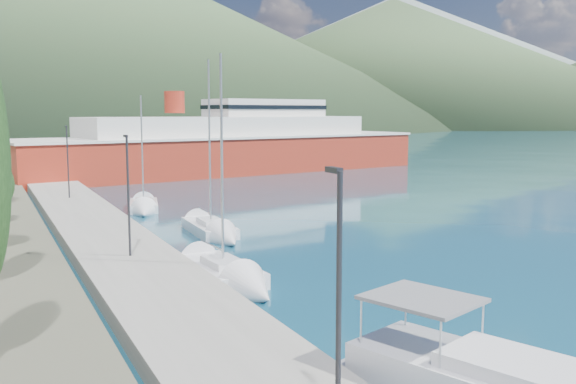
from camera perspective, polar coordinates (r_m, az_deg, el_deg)
ground at (r=139.41m, az=-19.21°, el=3.44°), size 1400.00×1400.00×0.00m
quay at (r=45.42m, az=-17.05°, el=-2.80°), size 5.00×88.00×0.80m
hills_far at (r=659.08m, az=-12.24°, el=13.01°), size 1480.00×900.00×180.00m
hills_near at (r=409.05m, az=-9.58°, el=12.80°), size 1010.00×520.00×115.00m
lamp_posts at (r=33.94m, az=-14.42°, el=0.31°), size 0.15×45.66×6.06m
sailboat_near at (r=29.52m, az=-4.53°, el=-7.95°), size 2.93×8.20×11.58m
sailboat_mid at (r=41.00m, az=-6.21°, el=-3.72°), size 2.54×8.54×12.17m
sailboat_far at (r=52.30m, az=-12.70°, el=-1.51°), size 3.69×7.24×10.18m
ferry at (r=85.06m, az=-5.15°, el=3.99°), size 57.14×21.65×11.11m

